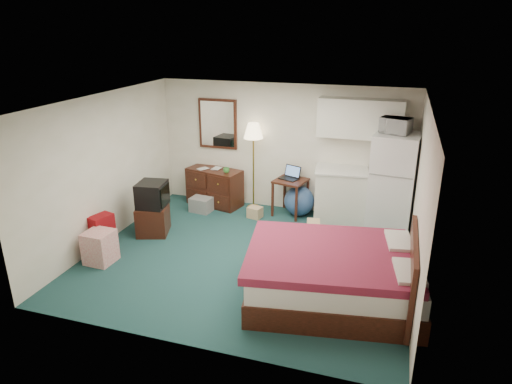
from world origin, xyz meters
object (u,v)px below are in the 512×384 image
(kitchen_counter, at_px, (340,196))
(suitcase, at_px, (103,233))
(dresser, at_px, (215,187))
(desk, at_px, (290,197))
(floor_lamp, at_px, (253,167))
(bed, at_px, (333,276))
(tv_stand, at_px, (153,219))
(fridge, at_px, (393,185))

(kitchen_counter, height_order, suitcase, kitchen_counter)
(dresser, distance_m, suitcase, 2.64)
(desk, bearing_deg, floor_lamp, -175.52)
(dresser, xyz_separation_m, suitcase, (-0.99, -2.44, -0.07))
(bed, xyz_separation_m, suitcase, (-3.83, 0.31, -0.05))
(floor_lamp, bearing_deg, dresser, -175.10)
(floor_lamp, height_order, desk, floor_lamp)
(desk, xyz_separation_m, bed, (1.23, -2.70, -0.01))
(kitchen_counter, distance_m, tv_stand, 3.47)
(floor_lamp, xyz_separation_m, kitchen_counter, (1.75, -0.14, -0.37))
(kitchen_counter, xyz_separation_m, suitcase, (-3.56, -2.37, -0.19))
(bed, distance_m, suitcase, 3.85)
(kitchen_counter, distance_m, bed, 2.70)
(tv_stand, bearing_deg, bed, -36.30)
(tv_stand, height_order, suitcase, suitcase)
(bed, xyz_separation_m, tv_stand, (-3.37, 1.14, -0.09))
(fridge, relative_size, bed, 0.82)
(dresser, bearing_deg, bed, -30.50)
(desk, relative_size, tv_stand, 1.27)
(floor_lamp, bearing_deg, desk, -8.61)
(dresser, height_order, floor_lamp, floor_lamp)
(desk, bearing_deg, fridge, 5.62)
(dresser, bearing_deg, fridge, 8.67)
(dresser, height_order, suitcase, dresser)
(floor_lamp, bearing_deg, tv_stand, -128.69)
(floor_lamp, height_order, fridge, fridge)
(floor_lamp, xyz_separation_m, bed, (2.03, -2.82, -0.52))
(dresser, relative_size, floor_lamp, 0.64)
(bed, height_order, tv_stand, bed)
(dresser, xyz_separation_m, desk, (1.61, -0.05, -0.02))
(suitcase, bearing_deg, fridge, 41.56)
(floor_lamp, relative_size, bed, 0.79)
(desk, distance_m, bed, 2.97)
(fridge, distance_m, bed, 2.59)
(desk, bearing_deg, suitcase, -124.30)
(fridge, bearing_deg, floor_lamp, 179.71)
(kitchen_counter, bearing_deg, fridge, -20.42)
(floor_lamp, bearing_deg, bed, -54.28)
(dresser, xyz_separation_m, tv_stand, (-0.53, -1.61, -0.12))
(dresser, relative_size, tv_stand, 1.97)
(fridge, bearing_deg, kitchen_counter, 173.70)
(floor_lamp, xyz_separation_m, tv_stand, (-1.35, -1.68, -0.61))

